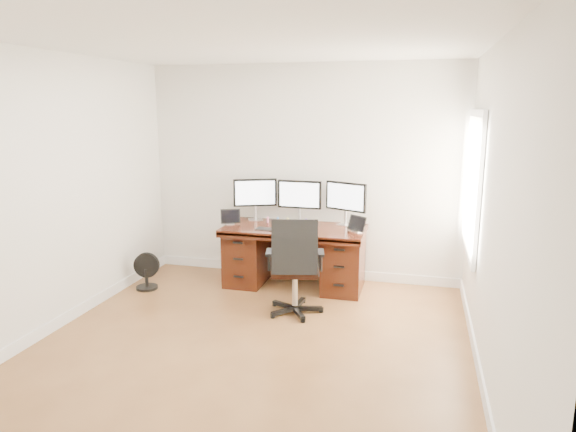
% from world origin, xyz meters
% --- Properties ---
extents(ground, '(4.50, 4.50, 0.00)m').
position_xyz_m(ground, '(0.00, 0.00, 0.00)').
color(ground, brown).
rests_on(ground, ground).
extents(back_wall, '(4.00, 0.10, 2.70)m').
position_xyz_m(back_wall, '(0.00, 2.25, 1.35)').
color(back_wall, white).
rests_on(back_wall, ground).
extents(right_wall, '(0.10, 4.50, 2.70)m').
position_xyz_m(right_wall, '(2.00, 0.11, 1.35)').
color(right_wall, white).
rests_on(right_wall, ground).
extents(desk, '(1.70, 0.80, 0.75)m').
position_xyz_m(desk, '(0.00, 1.83, 0.40)').
color(desk, '#3A160B').
rests_on(desk, ground).
extents(office_chair, '(0.68, 0.68, 1.07)m').
position_xyz_m(office_chair, '(0.22, 0.96, 0.35)').
color(office_chair, black).
rests_on(office_chair, ground).
extents(floor_fan, '(0.31, 0.26, 0.45)m').
position_xyz_m(floor_fan, '(-1.71, 1.26, 0.22)').
color(floor_fan, black).
rests_on(floor_fan, ground).
extents(monitor_left, '(0.52, 0.25, 0.53)m').
position_xyz_m(monitor_left, '(-0.58, 2.07, 1.09)').
color(monitor_left, silver).
rests_on(monitor_left, desk).
extents(monitor_center, '(0.55, 0.14, 0.53)m').
position_xyz_m(monitor_center, '(-0.00, 2.07, 1.09)').
color(monitor_center, silver).
rests_on(monitor_center, desk).
extents(monitor_right, '(0.52, 0.25, 0.53)m').
position_xyz_m(monitor_right, '(0.58, 2.07, 1.09)').
color(monitor_right, silver).
rests_on(monitor_right, desk).
extents(tablet_left, '(0.25, 0.15, 0.19)m').
position_xyz_m(tablet_left, '(-0.80, 1.75, 0.84)').
color(tablet_left, silver).
rests_on(tablet_left, desk).
extents(tablet_right, '(0.24, 0.19, 0.19)m').
position_xyz_m(tablet_right, '(0.76, 1.75, 0.84)').
color(tablet_right, silver).
rests_on(tablet_right, desk).
extents(keyboard, '(0.31, 0.18, 0.01)m').
position_xyz_m(keyboard, '(0.01, 1.60, 0.76)').
color(keyboard, white).
rests_on(keyboard, desk).
extents(trackpad, '(0.15, 0.15, 0.01)m').
position_xyz_m(trackpad, '(0.22, 1.60, 0.76)').
color(trackpad, silver).
rests_on(trackpad, desk).
extents(drawing_tablet, '(0.22, 0.15, 0.01)m').
position_xyz_m(drawing_tablet, '(-0.31, 1.61, 0.76)').
color(drawing_tablet, black).
rests_on(drawing_tablet, desk).
extents(phone, '(0.13, 0.10, 0.01)m').
position_xyz_m(phone, '(0.01, 1.75, 0.76)').
color(phone, black).
rests_on(phone, desk).
extents(figurine_pink, '(0.03, 0.03, 0.08)m').
position_xyz_m(figurine_pink, '(-0.38, 1.95, 0.79)').
color(figurine_pink, pink).
rests_on(figurine_pink, desk).
extents(figurine_blue, '(0.03, 0.03, 0.08)m').
position_xyz_m(figurine_blue, '(-0.25, 1.95, 0.79)').
color(figurine_blue, '#5094EA').
rests_on(figurine_blue, desk).
extents(figurine_yellow, '(0.03, 0.03, 0.08)m').
position_xyz_m(figurine_yellow, '(-0.12, 1.95, 0.79)').
color(figurine_yellow, '#DBCE6D').
rests_on(figurine_yellow, desk).
extents(figurine_purple, '(0.03, 0.03, 0.08)m').
position_xyz_m(figurine_purple, '(0.11, 1.95, 0.79)').
color(figurine_purple, '#885DDB').
rests_on(figurine_purple, desk).
extents(figurine_brown, '(0.03, 0.03, 0.08)m').
position_xyz_m(figurine_brown, '(0.24, 1.95, 0.79)').
color(figurine_brown, brown).
rests_on(figurine_brown, desk).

